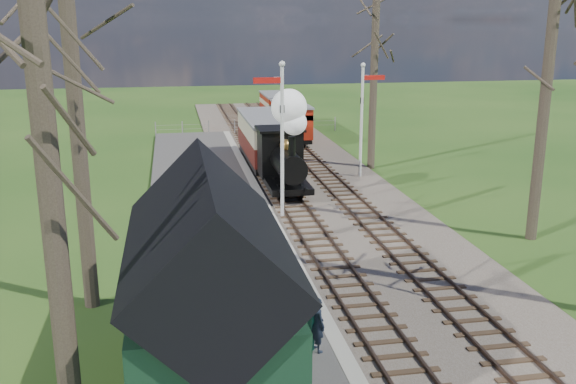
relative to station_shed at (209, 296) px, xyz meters
name	(u,v)px	position (x,y,z in m)	size (l,w,h in m)	color
distant_hills	(231,228)	(5.70, 60.38, -18.47)	(114.40, 48.00, 22.02)	#385B23
ballast_bed	(301,180)	(5.60, 18.00, -2.22)	(8.00, 60.00, 0.10)	brown
track_near	(276,180)	(4.30, 18.00, -2.17)	(1.60, 60.00, 0.15)	brown
track_far	(327,178)	(6.90, 18.00, -2.17)	(1.60, 60.00, 0.15)	brown
platform	(216,236)	(0.80, 10.00, -2.17)	(5.00, 44.00, 0.20)	#474442
coping_strip	(278,233)	(3.10, 10.00, -2.16)	(0.40, 44.00, 0.21)	#B2AD9E
station_shed	(209,296)	(0.00, 0.00, 0.00)	(3.25, 6.30, 4.78)	black
semaphore_near	(280,129)	(3.53, 12.00, 1.35)	(1.22, 0.24, 6.22)	silver
semaphore_far	(363,112)	(8.67, 18.00, 1.08)	(1.22, 0.24, 5.72)	silver
bare_trees	(383,107)	(5.63, 6.10, 2.94)	(15.51, 22.39, 12.00)	#382D23
fence_line	(247,126)	(4.60, 32.00, -1.72)	(12.60, 0.08, 1.00)	slate
locomotive	(285,148)	(4.29, 15.34, -0.08)	(1.91, 4.46, 4.78)	black
coach	(265,138)	(4.30, 21.41, -0.67)	(2.23, 7.65, 2.35)	black
red_carriage_a	(291,122)	(6.90, 27.74, -0.83)	(1.97, 4.87, 2.07)	black
red_carriage_b	(277,110)	(6.90, 33.24, -0.83)	(1.97, 4.87, 2.07)	black
sign_board	(309,325)	(2.41, 1.41, -1.57)	(0.14, 0.68, 1.00)	#104D3C
bench	(272,303)	(1.77, 3.07, -1.73)	(0.76, 1.33, 0.73)	#49291A
person	(317,324)	(2.53, 1.07, -1.40)	(0.49, 0.32, 1.33)	#19202D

